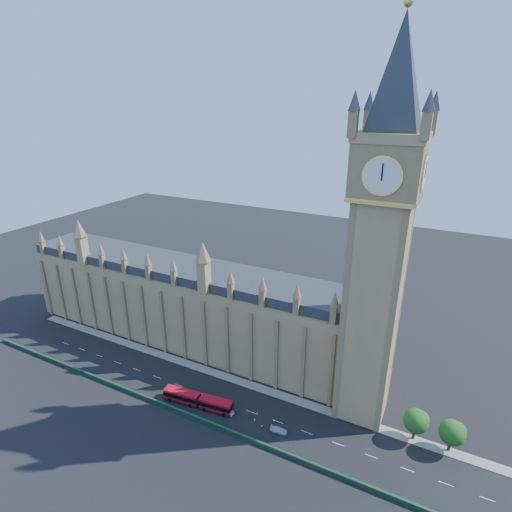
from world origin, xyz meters
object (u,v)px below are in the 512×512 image
at_px(car_silver, 226,411).
at_px(car_white, 279,430).
at_px(red_bus, 198,400).
at_px(car_grey, 202,399).

relative_size(car_silver, car_white, 1.00).
bearing_deg(car_silver, car_white, -81.47).
relative_size(red_bus, car_grey, 4.67).
bearing_deg(car_grey, red_bus, 176.74).
height_order(red_bus, car_silver, red_bus).
bearing_deg(car_grey, car_silver, -99.05).
height_order(car_grey, car_white, car_grey).
distance_m(red_bus, car_grey, 2.22).
xyz_separation_m(red_bus, car_white, (23.59, 1.20, -1.16)).
height_order(red_bus, car_grey, red_bus).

